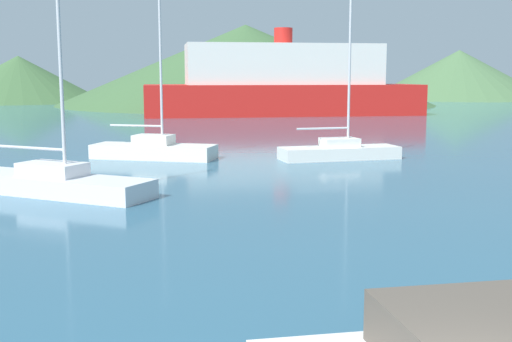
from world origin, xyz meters
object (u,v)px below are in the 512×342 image
Objects in this scene: sailboat_middle at (154,149)px; ferry_distant at (283,84)px; sailboat_inner at (53,182)px; sailboat_outer at (339,150)px.

ferry_distant is (13.94, 32.74, 2.66)m from sailboat_middle.
sailboat_middle reaches higher than sailboat_inner.
ferry_distant is (5.20, 34.59, 2.69)m from sailboat_outer.
ferry_distant reaches higher than sailboat_inner.
sailboat_inner is at bearing -111.34° from ferry_distant.
sailboat_middle is at bearing 163.48° from sailboat_outer.
sailboat_inner is 14.23m from sailboat_outer.
sailboat_inner is 45.27m from ferry_distant.
ferry_distant is (17.56, 41.64, 2.69)m from sailboat_inner.
sailboat_outer is (8.75, -1.85, -0.03)m from sailboat_middle.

